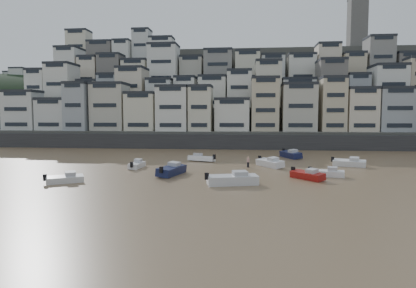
# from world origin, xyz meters

# --- Properties ---
(ground) EXTENTS (400.00, 400.00, 0.00)m
(ground) POSITION_xyz_m (0.00, 0.00, 0.00)
(ground) COLOR #846647
(ground) RESTS_ON ground
(harbor_wall) EXTENTS (140.00, 3.00, 3.50)m
(harbor_wall) POSITION_xyz_m (10.00, 65.00, 1.75)
(harbor_wall) COLOR #38383A
(harbor_wall) RESTS_ON ground
(hillside) EXTENTS (141.04, 66.00, 50.00)m
(hillside) POSITION_xyz_m (14.73, 104.84, 13.01)
(hillside) COLOR #4C4C47
(hillside) RESTS_ON ground
(headland) EXTENTS (216.00, 135.00, 53.33)m
(headland) POSITION_xyz_m (-95.00, 135.00, 0.02)
(headland) COLOR black
(headland) RESTS_ON ground
(boat_a) EXTENTS (6.87, 3.80, 1.78)m
(boat_a) POSITION_xyz_m (13.48, 20.10, 0.89)
(boat_a) COLOR silver
(boat_a) RESTS_ON ground
(boat_b) EXTENTS (4.60, 5.02, 1.40)m
(boat_b) POSITION_xyz_m (22.84, 24.87, 0.70)
(boat_b) COLOR maroon
(boat_b) RESTS_ON ground
(boat_c) EXTENTS (3.66, 6.85, 1.78)m
(boat_c) POSITION_xyz_m (4.88, 26.53, 0.89)
(boat_c) COLOR #151C43
(boat_c) RESTS_ON ground
(boat_d) EXTENTS (4.98, 2.55, 1.30)m
(boat_d) POSITION_xyz_m (25.80, 27.21, 0.65)
(boat_d) COLOR white
(boat_d) RESTS_ON ground
(boat_e) EXTENTS (4.83, 6.06, 1.62)m
(boat_e) POSITION_xyz_m (18.78, 35.71, 0.81)
(boat_e) COLOR silver
(boat_e) RESTS_ON ground
(boat_f) EXTENTS (1.79, 4.88, 1.31)m
(boat_f) POSITION_xyz_m (-1.76, 32.35, 0.66)
(boat_f) COLOR white
(boat_f) RESTS_ON ground
(boat_g) EXTENTS (5.65, 3.53, 1.47)m
(boat_g) POSITION_xyz_m (31.36, 37.38, 0.73)
(boat_g) COLOR silver
(boat_g) RESTS_ON ground
(boat_h) EXTENTS (5.52, 3.46, 1.43)m
(boat_h) POSITION_xyz_m (7.21, 41.43, 0.72)
(boat_h) COLOR white
(boat_h) RESTS_ON ground
(boat_i) EXTENTS (4.20, 6.74, 1.75)m
(boat_i) POSITION_xyz_m (23.45, 48.14, 0.87)
(boat_i) COLOR #151A41
(boat_i) RESTS_ON ground
(boat_j) EXTENTS (4.77, 3.76, 1.27)m
(boat_j) POSITION_xyz_m (-6.72, 19.20, 0.64)
(boat_j) COLOR white
(boat_j) RESTS_ON ground
(person_pink) EXTENTS (0.44, 0.44, 1.74)m
(person_pink) POSITION_xyz_m (15.35, 34.69, 0.87)
(person_pink) COLOR tan
(person_pink) RESTS_ON ground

